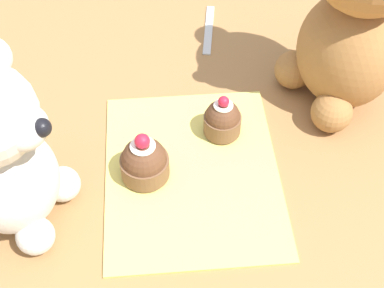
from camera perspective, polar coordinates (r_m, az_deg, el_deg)
ground_plane at (r=0.67m, az=-0.00°, el=-3.11°), size 4.00×4.00×0.00m
knitted_placemat at (r=0.66m, az=-0.00°, el=-2.95°), size 0.27×0.21×0.01m
teddy_bear_cream at (r=0.57m, az=-19.47°, el=-1.00°), size 0.14×0.13×0.23m
teddy_bear_tan at (r=0.69m, az=17.07°, el=13.41°), size 0.18×0.17×0.29m
cupcake_near_cream_bear at (r=0.64m, az=-5.09°, el=-1.87°), size 0.06×0.06×0.07m
cupcake_near_tan_bear at (r=0.69m, az=3.27°, el=2.66°), size 0.05×0.05×0.06m
teaspoon at (r=0.86m, az=1.80°, el=12.16°), size 0.12×0.03×0.01m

